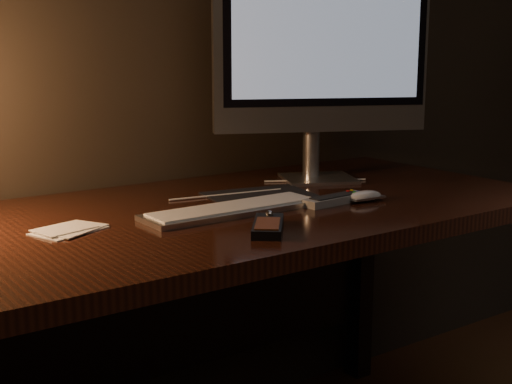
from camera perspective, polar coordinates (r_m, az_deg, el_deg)
desk at (r=1.73m, az=-3.81°, el=-4.99°), size 1.60×0.75×0.75m
monitor at (r=1.94m, az=5.31°, el=11.57°), size 0.55×0.27×0.61m
keyboard at (r=1.58m, az=-1.86°, el=-1.36°), size 0.42×0.12×0.02m
mousepad at (r=1.75m, az=0.48°, el=-0.32°), size 0.29×0.24×0.00m
mouse at (r=1.72m, az=8.69°, el=-0.44°), size 0.09×0.05×0.02m
media_remote at (r=1.42m, az=0.97°, el=-2.71°), size 0.14×0.16×0.03m
tv_remote at (r=1.68m, az=6.38°, el=-0.58°), size 0.18×0.06×0.02m
papers at (r=1.47m, az=-14.77°, el=-2.92°), size 0.16×0.13×0.01m
cable at (r=1.85m, az=1.57°, el=0.33°), size 0.54×0.21×0.01m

